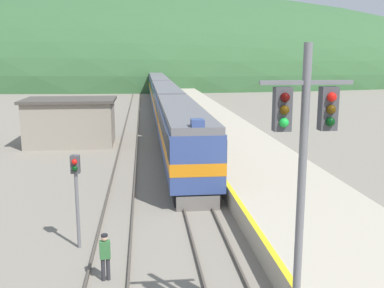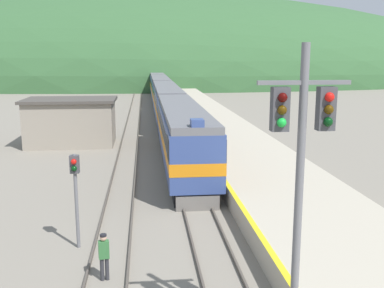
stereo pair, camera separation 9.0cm
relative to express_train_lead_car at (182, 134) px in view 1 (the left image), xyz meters
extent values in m
cube|color=#4C443D|center=(-0.72, 43.72, -2.24)|extent=(0.08, 180.00, 0.16)
cube|color=#4C443D|center=(0.72, 43.72, -2.24)|extent=(0.08, 180.00, 0.16)
cube|color=#4C443D|center=(-4.71, 43.72, -2.24)|extent=(0.08, 180.00, 0.16)
cube|color=#4C443D|center=(-3.27, 43.72, -2.24)|extent=(0.08, 180.00, 0.16)
cube|color=#B2A893|center=(4.81, 23.72, -1.83)|extent=(6.43, 140.00, 0.98)
cube|color=yellow|center=(1.72, 23.72, -1.34)|extent=(0.24, 140.00, 0.01)
ellipsoid|color=#335B33|center=(0.00, 111.16, -2.32)|extent=(217.05, 97.67, 51.65)
cube|color=gray|center=(-8.97, 8.85, -0.42)|extent=(7.29, 4.78, 3.81)
cube|color=#47423D|center=(-8.97, 8.85, 1.61)|extent=(7.79, 5.28, 0.24)
cube|color=black|center=(0.00, 0.23, -1.90)|extent=(2.32, 18.15, 0.85)
cube|color=#334784|center=(0.00, 0.23, 0.03)|extent=(2.83, 19.31, 3.00)
cube|color=orange|center=(0.00, 0.23, -0.21)|extent=(2.86, 19.33, 0.66)
cube|color=black|center=(0.00, 0.23, 0.69)|extent=(2.85, 18.15, 0.90)
cube|color=slate|center=(0.00, 0.23, 1.72)|extent=(2.66, 19.31, 0.40)
cube|color=black|center=(0.00, -8.29, 0.69)|extent=(2.87, 2.20, 1.20)
cube|color=#334784|center=(0.00, -8.97, 2.10)|extent=(0.64, 0.80, 0.36)
cube|color=slate|center=(0.00, -9.22, -1.94)|extent=(2.21, 0.40, 0.77)
cube|color=black|center=(0.00, 21.59, -1.90)|extent=(2.32, 20.31, 0.85)
cube|color=#334784|center=(0.00, 21.59, 0.03)|extent=(2.83, 21.61, 3.00)
cube|color=orange|center=(0.00, 21.59, -0.21)|extent=(2.86, 21.63, 0.66)
cube|color=black|center=(0.00, 21.59, 0.69)|extent=(2.85, 20.31, 0.90)
cube|color=slate|center=(0.00, 21.59, 1.72)|extent=(2.66, 21.61, 0.40)
cube|color=black|center=(0.00, 44.10, -1.90)|extent=(2.32, 20.31, 0.85)
cube|color=#334784|center=(0.00, 44.10, 0.03)|extent=(2.83, 21.61, 3.00)
cube|color=orange|center=(0.00, 44.10, -0.21)|extent=(2.86, 21.63, 0.66)
cube|color=black|center=(0.00, 44.10, 0.69)|extent=(2.85, 20.31, 0.90)
cube|color=slate|center=(0.00, 44.10, 1.72)|extent=(2.66, 21.61, 0.40)
cube|color=black|center=(0.00, 66.61, -1.90)|extent=(2.32, 20.31, 0.85)
cube|color=#334784|center=(0.00, 66.61, 0.03)|extent=(2.83, 21.61, 3.00)
cube|color=orange|center=(0.00, 66.61, -0.21)|extent=(2.86, 21.63, 0.66)
cube|color=black|center=(0.00, 66.61, 0.69)|extent=(2.85, 20.31, 0.90)
cube|color=slate|center=(0.00, 66.61, 1.72)|extent=(2.66, 21.61, 0.40)
cube|color=black|center=(0.00, 89.11, -1.90)|extent=(2.32, 20.31, 0.85)
cube|color=#334784|center=(0.00, 89.11, 0.03)|extent=(2.83, 21.61, 3.00)
cube|color=orange|center=(0.00, 89.11, -0.21)|extent=(2.86, 21.63, 0.66)
cube|color=black|center=(0.00, 89.11, 0.69)|extent=(2.85, 20.31, 0.90)
cube|color=slate|center=(0.00, 89.11, 1.72)|extent=(2.66, 21.61, 0.40)
cylinder|color=slate|center=(1.10, -20.72, 1.67)|extent=(0.20, 0.20, 7.98)
cube|color=slate|center=(1.10, -20.72, 4.76)|extent=(2.20, 0.10, 0.10)
cube|color=#424247|center=(0.55, -20.72, 4.15)|extent=(0.40, 0.28, 1.02)
sphere|color=#3C0504|center=(0.55, -20.90, 4.43)|extent=(0.22, 0.22, 0.22)
sphere|color=#412C05|center=(0.55, -20.90, 4.15)|extent=(0.22, 0.22, 0.22)
sphere|color=green|center=(0.55, -20.90, 3.86)|extent=(0.22, 0.22, 0.22)
cube|color=#424247|center=(1.65, -20.72, 4.15)|extent=(0.40, 0.28, 1.02)
sphere|color=red|center=(1.65, -20.90, 4.43)|extent=(0.22, 0.22, 0.22)
sphere|color=#412C05|center=(1.65, -20.90, 4.15)|extent=(0.22, 0.22, 0.22)
sphere|color=black|center=(1.65, -20.90, 3.86)|extent=(0.22, 0.22, 0.22)
cylinder|color=slate|center=(-5.35, -13.21, -0.37)|extent=(0.14, 0.14, 3.90)
cube|color=#424247|center=(-5.35, -13.21, 1.17)|extent=(0.36, 0.28, 0.71)
sphere|color=red|center=(-5.35, -13.39, 1.31)|extent=(0.22, 0.22, 0.22)
sphere|color=black|center=(-5.35, -13.39, 1.03)|extent=(0.22, 0.22, 0.22)
cylinder|color=#2D2D33|center=(-4.14, -16.09, -1.92)|extent=(0.14, 0.14, 0.82)
cylinder|color=#2D2D33|center=(-3.97, -16.06, -1.92)|extent=(0.14, 0.14, 0.82)
cube|color=#336B38|center=(-4.05, -16.07, -1.19)|extent=(0.39, 0.28, 0.63)
sphere|color=tan|center=(-4.05, -16.07, -0.77)|extent=(0.22, 0.22, 0.22)
cylinder|color=black|center=(-4.05, -16.07, -0.67)|extent=(0.23, 0.23, 0.07)
camera|label=1|loc=(-2.63, -30.74, 5.36)|focal=42.00mm
camera|label=2|loc=(-2.54, -30.75, 5.36)|focal=42.00mm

